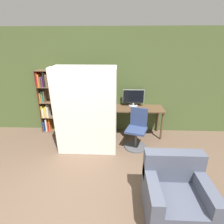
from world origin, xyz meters
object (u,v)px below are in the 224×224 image
(mattress_far, at_px, (88,108))
(armchair, at_px, (175,194))
(bookshelf, at_px, (50,102))
(office_chair, at_px, (137,132))
(mattress_near, at_px, (85,114))
(monitor, at_px, (133,98))

(mattress_far, distance_m, armchair, 2.39)
(bookshelf, distance_m, mattress_far, 1.41)
(office_chair, bearing_deg, mattress_near, -163.85)
(bookshelf, bearing_deg, mattress_near, -42.63)
(monitor, bearing_deg, mattress_far, -145.02)
(monitor, bearing_deg, bookshelf, 179.48)
(office_chair, xyz_separation_m, mattress_near, (-1.11, -0.32, 0.57))
(armchair, bearing_deg, mattress_near, 136.33)
(monitor, relative_size, mattress_far, 0.29)
(bookshelf, distance_m, mattress_near, 1.61)
(monitor, height_order, bookshelf, bookshelf)
(mattress_near, bearing_deg, mattress_far, 90.00)
(mattress_far, bearing_deg, armchair, -49.48)
(monitor, xyz_separation_m, mattress_far, (-1.07, -0.75, -0.05))
(monitor, height_order, mattress_far, mattress_far)
(mattress_near, relative_size, armchair, 2.22)
(bookshelf, xyz_separation_m, armchair, (2.68, -2.52, -0.53))
(bookshelf, bearing_deg, office_chair, -18.47)
(monitor, relative_size, mattress_near, 0.29)
(monitor, height_order, mattress_near, mattress_near)
(monitor, xyz_separation_m, office_chair, (0.05, -0.75, -0.62))
(mattress_near, bearing_deg, monitor, 45.08)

